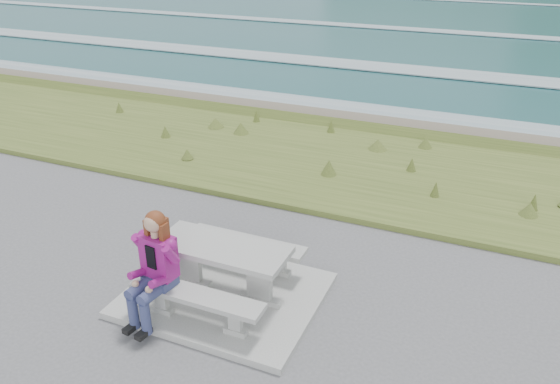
{
  "coord_description": "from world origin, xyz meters",
  "views": [
    {
      "loc": [
        3.15,
        -5.37,
        4.65
      ],
      "look_at": [
        0.32,
        1.2,
        1.17
      ],
      "focal_mm": 35.0,
      "sensor_mm": 36.0,
      "label": 1
    }
  ],
  "objects_px": {
    "picnic_table": "(223,256)",
    "seated_woman": "(152,283)",
    "bench_seaward": "(246,246)",
    "bench_landward": "(197,300)"
  },
  "relations": [
    {
      "from": "picnic_table",
      "to": "bench_landward",
      "type": "height_order",
      "value": "picnic_table"
    },
    {
      "from": "picnic_table",
      "to": "seated_woman",
      "type": "relative_size",
      "value": 1.21
    },
    {
      "from": "picnic_table",
      "to": "bench_seaward",
      "type": "bearing_deg",
      "value": 90.0
    },
    {
      "from": "bench_seaward",
      "to": "bench_landward",
      "type": "bearing_deg",
      "value": -90.0
    },
    {
      "from": "seated_woman",
      "to": "picnic_table",
      "type": "bearing_deg",
      "value": 65.22
    },
    {
      "from": "picnic_table",
      "to": "bench_landward",
      "type": "distance_m",
      "value": 0.74
    },
    {
      "from": "bench_landward",
      "to": "bench_seaward",
      "type": "xyz_separation_m",
      "value": [
        0.0,
        1.4,
        0.0
      ]
    },
    {
      "from": "bench_landward",
      "to": "seated_woman",
      "type": "bearing_deg",
      "value": -165.52
    },
    {
      "from": "bench_seaward",
      "to": "seated_woman",
      "type": "relative_size",
      "value": 1.21
    },
    {
      "from": "picnic_table",
      "to": "bench_seaward",
      "type": "distance_m",
      "value": 0.74
    }
  ]
}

